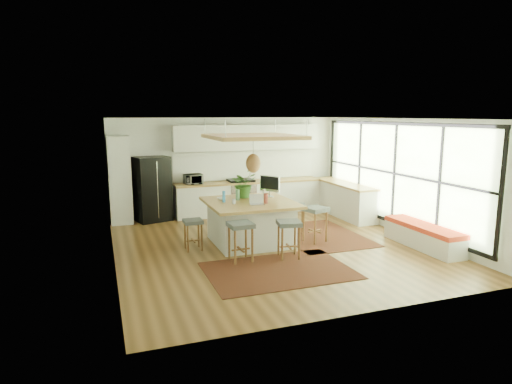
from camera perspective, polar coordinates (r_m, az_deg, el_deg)
name	(u,v)px	position (r m, az deg, el deg)	size (l,w,h in m)	color
floor	(272,245)	(9.59, 2.14, -6.91)	(7.00, 7.00, 0.00)	#513417
ceiling	(273,119)	(9.18, 2.25, 9.44)	(7.00, 7.00, 0.00)	white
wall_back	(227,166)	(12.58, -3.74, 3.41)	(6.50, 6.50, 0.00)	silver
wall_front	(368,221)	(6.24, 14.23, -3.64)	(6.50, 6.50, 0.00)	silver
wall_left	(111,193)	(8.64, -18.24, -0.09)	(7.00, 7.00, 0.00)	silver
wall_right	(401,176)	(10.91, 18.27, 1.92)	(7.00, 7.00, 0.00)	silver
window_wall	(400,174)	(10.89, 18.15, 2.17)	(0.10, 6.20, 2.60)	black
pantry	(120,180)	(11.83, -17.17, 1.47)	(0.55, 0.60, 2.25)	silver
back_counter_base	(249,198)	(12.57, -0.88, -0.77)	(4.20, 0.60, 0.88)	silver
back_counter_top	(249,182)	(12.50, -0.88, 1.31)	(4.24, 0.64, 0.05)	olive
backsplash	(246,165)	(12.72, -1.32, 3.50)	(4.20, 0.02, 0.80)	white
upper_cabinets	(247,137)	(12.50, -1.11, 7.07)	(4.20, 0.34, 0.70)	silver
range	(241,196)	(12.49, -1.97, -0.57)	(0.76, 0.62, 1.00)	#A5A5AA
right_counter_base	(344,200)	(12.51, 11.28, -1.02)	(0.60, 2.50, 0.88)	silver
right_counter_top	(344,184)	(12.43, 11.35, 1.06)	(0.64, 2.54, 0.05)	olive
window_bench	(423,236)	(10.03, 20.76, -5.33)	(0.52, 2.00, 0.50)	silver
ceiling_panel	(253,149)	(9.48, -0.37, 5.53)	(1.86, 1.86, 0.80)	olive
rug_near	(279,270)	(8.11, 2.95, -10.08)	(2.60, 1.80, 0.01)	black
rug_right	(319,235)	(10.46, 8.16, -5.53)	(1.80, 2.60, 0.01)	black
fridge	(152,186)	(11.90, -13.25, 0.73)	(0.85, 0.66, 1.70)	black
island	(250,222)	(9.65, -0.76, -3.93)	(1.85, 1.85, 0.93)	olive
stool_near_left	(241,243)	(8.49, -1.99, -6.65)	(0.45, 0.45, 0.76)	#434A4B
stool_near_right	(289,240)	(8.71, 4.26, -6.25)	(0.44, 0.44, 0.74)	#434A4B
stool_right_front	(315,226)	(9.85, 7.62, -4.39)	(0.46, 0.46, 0.78)	#434A4B
stool_right_back	(296,220)	(10.40, 5.16, -3.57)	(0.43, 0.43, 0.72)	#434A4B
stool_left_side	(193,233)	(9.29, -8.11, -5.29)	(0.38, 0.38, 0.64)	#434A4B
laptop	(257,199)	(9.19, 0.14, -0.90)	(0.30, 0.31, 0.22)	#A5A5AA
monitor	(270,185)	(10.05, 1.78, 0.85)	(0.53, 0.19, 0.49)	#A5A5AA
microwave	(193,178)	(12.06, -8.13, 1.79)	(0.48, 0.27, 0.33)	#A5A5AA
island_plant	(244,186)	(9.97, -1.61, 0.73)	(0.58, 0.65, 0.51)	#1E4C19
island_bowl	(222,199)	(9.77, -4.48, -0.85)	(0.20, 0.20, 0.05)	beige
island_bottle_0	(224,198)	(9.47, -4.11, -0.76)	(0.07, 0.07, 0.19)	#358BD5
island_bottle_1	(234,199)	(9.27, -2.80, -0.97)	(0.07, 0.07, 0.19)	white
island_bottle_2	(266,199)	(9.34, 1.28, -0.88)	(0.07, 0.07, 0.19)	brown
island_bottle_3	(264,196)	(9.70, 1.10, -0.48)	(0.07, 0.07, 0.19)	beige
island_bottle_4	(238,196)	(9.71, -2.36, -0.47)	(0.07, 0.07, 0.19)	#548C62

